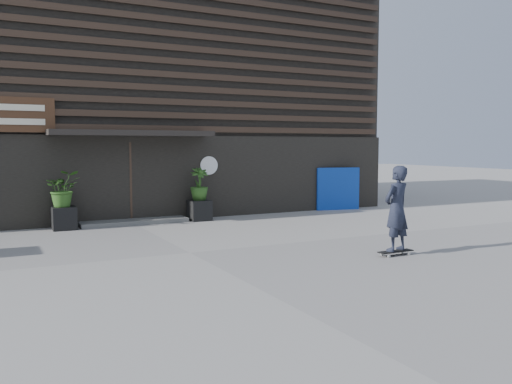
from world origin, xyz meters
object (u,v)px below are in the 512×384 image
planter_pot_left (64,218)px  blue_tarp (338,189)px  planter_pot_right (199,210)px  skateboarder (397,209)px

planter_pot_left → blue_tarp: bearing=1.9°
planter_pot_right → blue_tarp: blue_tarp is taller
planter_pot_left → blue_tarp: blue_tarp is taller
planter_pot_right → skateboarder: (1.70, -6.54, 0.65)m
blue_tarp → skateboarder: (-3.49, -6.84, 0.22)m
planter_pot_right → blue_tarp: bearing=3.3°
planter_pot_right → blue_tarp: (5.19, 0.30, 0.43)m
blue_tarp → skateboarder: size_ratio=0.85×
blue_tarp → planter_pot_right: bearing=-164.8°
planter_pot_right → planter_pot_left: bearing=180.0°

